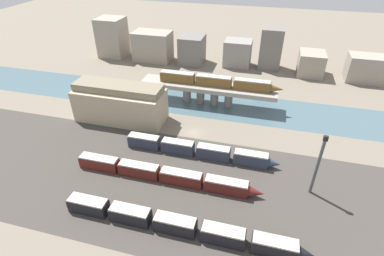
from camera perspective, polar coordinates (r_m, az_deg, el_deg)
The scene contains 17 objects.
ground_plane at distance 95.67m, azimuth 0.29°, elevation -0.90°, with size 400.00×400.00×0.00m, color #756B5B.
railbed_yard at distance 77.82m, azimuth -4.28°, elevation -10.56°, with size 280.00×42.00×0.01m, color #423D38.
river_water at distance 112.55m, azimuth 2.91°, elevation 4.73°, with size 320.00×20.94×0.01m, color #47606B.
bridge at distance 109.90m, azimuth 3.00°, elevation 7.38°, with size 49.51×8.33×7.47m.
train_on_bridge at distance 107.81m, azimuth 4.98°, elevation 8.80°, with size 44.13×2.90×3.71m.
train_yard_near at distance 66.61m, azimuth -2.12°, elevation -18.12°, with size 53.59×3.20×3.62m.
train_yard_mid at distance 77.77m, azimuth -5.18°, elevation -8.87°, with size 49.07×2.98×3.61m.
train_yard_far at distance 85.02m, azimuth 1.39°, elevation -4.30°, with size 43.93×2.95×3.93m.
warehouse_building at distance 102.47m, azimuth -13.52°, elevation 4.65°, with size 29.67×11.45×13.02m.
signal_tower at distance 75.61m, azimuth 22.82°, elevation -6.56°, with size 1.00×0.73×16.81m.
city_block_far_left at distance 161.64m, azimuth -14.93°, elevation 16.34°, with size 12.65×12.06×18.86m, color gray.
city_block_left at distance 152.59m, azimuth -7.48°, elevation 15.19°, with size 17.91×11.46×13.91m, color gray.
city_block_center at distance 147.83m, azimuth 0.01°, elevation 14.68°, with size 11.05×12.25×13.00m, color slate.
city_block_right at distance 146.29m, azimuth 8.67°, elevation 13.91°, with size 12.32×10.17×12.05m, color gray.
city_block_far_right at distance 145.38m, azimuth 14.80°, elevation 14.40°, with size 9.69×8.62×18.38m, color slate.
city_block_tall at distance 145.05m, azimuth 21.69°, elevation 11.35°, with size 10.81×12.51×10.05m, color gray.
city_block_low at distance 148.09m, azimuth 30.23°, elevation 9.77°, with size 15.41×9.96×11.02m, color gray.
Camera 1 is at (19.90, -76.52, 53.87)m, focal length 28.00 mm.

